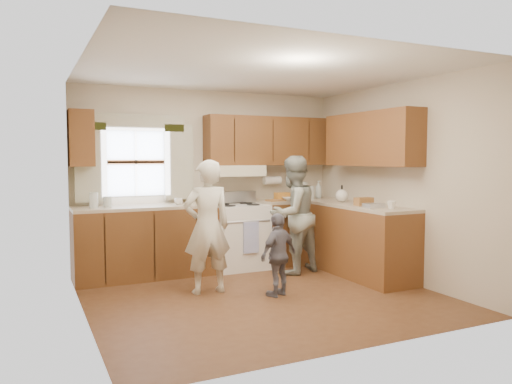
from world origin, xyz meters
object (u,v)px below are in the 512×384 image
stove (238,235)px  woman_left (207,227)px  woman_right (293,215)px  child (279,255)px

stove → woman_left: bearing=-128.4°
stove → woman_right: woman_right is taller
stove → woman_left: size_ratio=0.70×
stove → woman_right: bearing=-46.3°
woman_right → child: (-0.70, -0.91, -0.32)m
stove → woman_left: woman_left is taller
woman_left → child: bearing=147.5°
woman_right → child: bearing=36.1°
stove → woman_right: size_ratio=0.68×
woman_left → woman_right: (1.38, 0.45, 0.02)m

